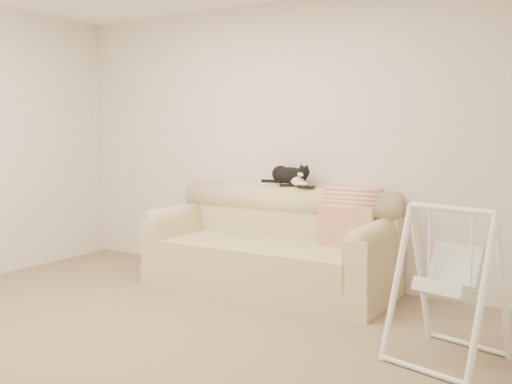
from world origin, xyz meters
TOP-DOWN VIEW (x-y plane):
  - ground_plane at (0.00, 0.00)m, footprint 5.00×5.00m
  - room_shell at (0.00, 0.00)m, footprint 5.04×4.04m
  - sofa at (0.02, 1.62)m, footprint 2.20×0.93m
  - remote_a at (0.06, 1.87)m, footprint 0.18×0.12m
  - remote_b at (0.25, 1.82)m, footprint 0.18×0.07m
  - tuxedo_cat at (0.06, 1.87)m, footprint 0.53×0.29m
  - throw_blanket at (0.69, 1.84)m, footprint 0.48×0.38m
  - baby_swing at (1.77, 0.74)m, footprint 0.72×0.75m

SIDE VIEW (x-z plane):
  - ground_plane at x=0.00m, z-range 0.00..0.00m
  - sofa at x=0.02m, z-range -0.10..0.80m
  - baby_swing at x=1.77m, z-range 0.00..0.96m
  - throw_blanket at x=0.69m, z-range 0.44..1.01m
  - remote_b at x=0.25m, z-range 0.90..0.92m
  - remote_a at x=0.06m, z-range 0.90..0.92m
  - tuxedo_cat at x=0.06m, z-range 0.89..1.10m
  - room_shell at x=0.00m, z-range 0.23..2.83m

